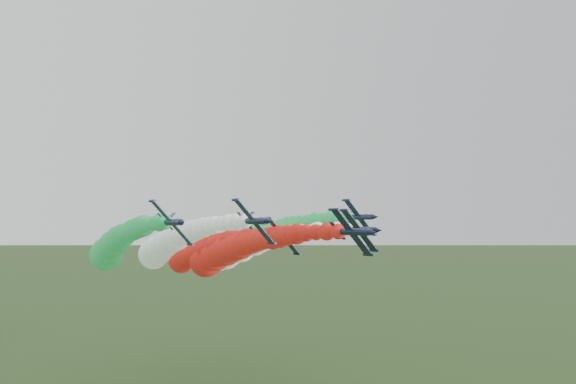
% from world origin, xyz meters
% --- Properties ---
extents(jet_lead, '(11.88, 76.77, 15.56)m').
position_xyz_m(jet_lead, '(-0.41, 37.50, 32.98)').
color(jet_lead, '#121B36').
rests_on(jet_lead, ground).
extents(jet_inner_left, '(11.76, 76.66, 15.45)m').
position_xyz_m(jet_inner_left, '(-10.49, 47.57, 34.56)').
color(jet_inner_left, '#121B36').
rests_on(jet_inner_left, ground).
extents(jet_inner_right, '(11.25, 76.14, 14.93)m').
position_xyz_m(jet_inner_right, '(6.05, 43.22, 33.34)').
color(jet_inner_right, '#121B36').
rests_on(jet_inner_right, ground).
extents(jet_outer_left, '(11.98, 76.87, 15.66)m').
position_xyz_m(jet_outer_left, '(-20.96, 54.45, 34.23)').
color(jet_outer_left, '#121B36').
rests_on(jet_outer_left, ground).
extents(jet_outer_right, '(11.27, 76.16, 14.95)m').
position_xyz_m(jet_outer_right, '(15.65, 56.14, 35.51)').
color(jet_outer_right, '#121B36').
rests_on(jet_outer_right, ground).
extents(jet_trail, '(11.70, 76.59, 15.38)m').
position_xyz_m(jet_trail, '(0.88, 58.23, 32.26)').
color(jet_trail, '#121B36').
rests_on(jet_trail, ground).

